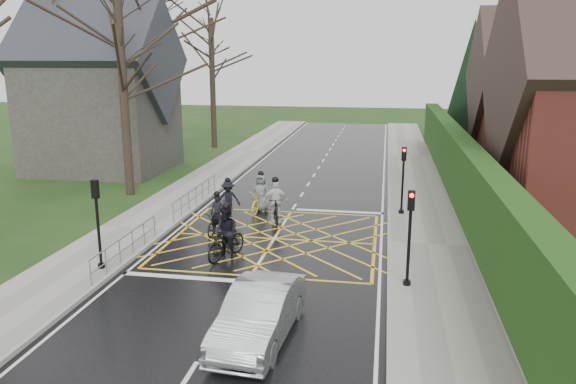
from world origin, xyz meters
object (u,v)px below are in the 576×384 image
(car, at_px, (259,313))
(cyclist_front, at_px, (275,206))
(cyclist_back, at_px, (226,238))
(cyclist_lead, at_px, (261,198))
(cyclist_mid, at_px, (228,203))
(cyclist_rear, at_px, (217,220))

(car, bearing_deg, cyclist_front, 103.28)
(cyclist_back, xyz_separation_m, cyclist_lead, (-0.16, 6.38, -0.11))
(cyclist_mid, relative_size, cyclist_lead, 0.96)
(cyclist_rear, bearing_deg, cyclist_front, 48.20)
(cyclist_back, xyz_separation_m, cyclist_front, (0.86, 4.71, -0.03))
(cyclist_mid, height_order, cyclist_front, cyclist_front)
(cyclist_back, relative_size, cyclist_lead, 1.03)
(car, bearing_deg, cyclist_mid, 114.23)
(cyclist_rear, xyz_separation_m, cyclist_front, (2.07, 1.92, 0.18))
(cyclist_back, distance_m, car, 6.15)
(cyclist_back, bearing_deg, cyclist_rear, 135.82)
(cyclist_front, bearing_deg, car, -98.34)
(cyclist_rear, distance_m, cyclist_front, 2.83)
(car, bearing_deg, cyclist_rear, 118.04)
(cyclist_rear, relative_size, cyclist_mid, 0.94)
(cyclist_front, height_order, car, cyclist_front)
(cyclist_mid, height_order, cyclist_lead, cyclist_lead)
(cyclist_rear, distance_m, car, 9.19)
(cyclist_front, bearing_deg, cyclist_mid, 152.59)
(cyclist_back, relative_size, cyclist_front, 1.00)
(cyclist_mid, bearing_deg, cyclist_rear, -96.20)
(cyclist_mid, relative_size, cyclist_front, 0.94)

